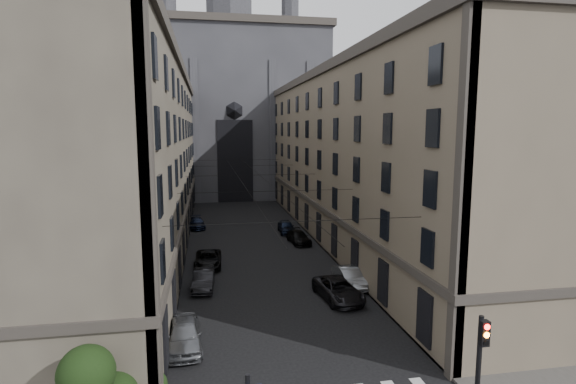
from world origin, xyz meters
TOP-DOWN VIEW (x-y plane):
  - sidewalk_left at (-10.50, 36.00)m, footprint 7.00×80.00m
  - sidewalk_right at (10.50, 36.00)m, footprint 7.00×80.00m
  - building_left at (-13.44, 36.00)m, footprint 13.60×60.60m
  - building_right at (13.44, 36.00)m, footprint 13.60×60.60m
  - gothic_tower at (0.00, 74.96)m, footprint 35.00×23.00m
  - traffic_light_right at (5.60, 1.92)m, footprint 0.34×0.50m
  - tram_wires at (0.00, 35.63)m, footprint 14.00×60.00m
  - car_left_near at (-6.20, 11.85)m, footprint 2.20×4.87m
  - car_left_midnear at (-5.19, 21.45)m, footprint 1.82×4.56m
  - car_left_midfar at (-4.83, 27.18)m, footprint 2.53×5.16m
  - car_left_far at (-6.20, 43.83)m, footprint 2.41×4.76m
  - car_right_near at (6.20, 19.98)m, footprint 1.84×4.64m
  - car_right_midnear at (4.52, 17.41)m, footprint 3.10×5.64m
  - car_right_midfar at (4.95, 34.03)m, footprint 2.32×4.76m
  - car_right_far at (4.49, 39.32)m, footprint 1.90×4.45m

SIDE VIEW (x-z plane):
  - sidewalk_left at x=-10.50m, z-range 0.00..0.15m
  - sidewalk_right at x=10.50m, z-range 0.00..0.15m
  - car_left_far at x=-6.20m, z-range 0.00..1.33m
  - car_right_midfar at x=4.95m, z-range 0.00..1.33m
  - car_left_midfar at x=-4.83m, z-range 0.00..1.41m
  - car_left_midnear at x=-5.19m, z-range 0.00..1.47m
  - car_right_midnear at x=4.52m, z-range 0.00..1.50m
  - car_right_far at x=4.49m, z-range 0.00..1.50m
  - car_right_near at x=6.20m, z-range 0.00..1.50m
  - car_left_near at x=-6.20m, z-range 0.00..1.62m
  - traffic_light_right at x=5.60m, z-range 0.69..5.89m
  - tram_wires at x=0.00m, z-range 7.03..7.46m
  - building_left at x=-13.44m, z-range -0.08..18.77m
  - building_right at x=13.44m, z-range -0.08..18.77m
  - gothic_tower at x=0.00m, z-range -11.20..46.80m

